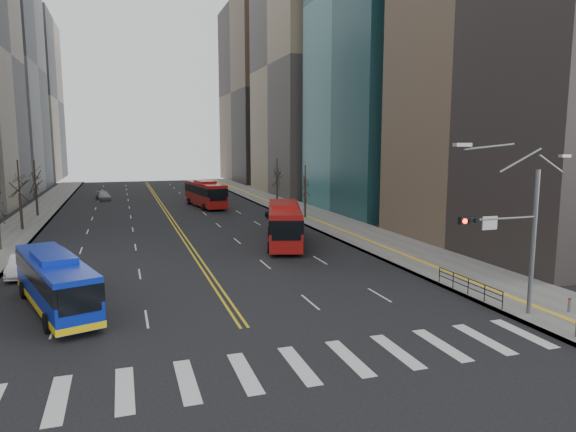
% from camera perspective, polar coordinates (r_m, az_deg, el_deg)
% --- Properties ---
extents(ground, '(220.00, 220.00, 0.00)m').
position_cam_1_polar(ground, '(22.46, -1.77, -16.62)').
color(ground, black).
extents(sidewalk_right, '(7.00, 130.00, 0.15)m').
position_cam_1_polar(sidewalk_right, '(69.24, 1.66, 0.45)').
color(sidewalk_right, slate).
rests_on(sidewalk_right, ground).
extents(sidewalk_left, '(5.00, 130.00, 0.15)m').
position_cam_1_polar(sidewalk_left, '(66.13, -27.29, -0.83)').
color(sidewalk_left, slate).
rests_on(sidewalk_left, ground).
extents(crosswalk, '(26.70, 4.00, 0.01)m').
position_cam_1_polar(crosswalk, '(22.45, -1.77, -16.61)').
color(crosswalk, silver).
rests_on(crosswalk, ground).
extents(centerline, '(0.55, 100.00, 0.01)m').
position_cam_1_polar(centerline, '(75.38, -13.61, 0.81)').
color(centerline, gold).
rests_on(centerline, ground).
extents(office_towers, '(83.00, 134.00, 58.00)m').
position_cam_1_polar(office_towers, '(89.45, -14.80, 17.28)').
color(office_towers, gray).
rests_on(office_towers, ground).
extents(signal_mast, '(5.37, 0.37, 9.39)m').
position_cam_1_polar(signal_mast, '(29.40, 23.67, -1.43)').
color(signal_mast, slate).
rests_on(signal_mast, ground).
extents(pedestrian_railing, '(0.06, 6.06, 1.02)m').
position_cam_1_polar(pedestrian_railing, '(33.58, 19.40, -7.11)').
color(pedestrian_railing, black).
rests_on(pedestrian_railing, sidewalk_right).
extents(street_trees, '(35.20, 47.20, 7.60)m').
position_cam_1_polar(street_trees, '(54.33, -19.61, 2.93)').
color(street_trees, '#2E251C').
rests_on(street_trees, ground).
extents(blue_bus, '(5.61, 11.28, 3.25)m').
position_cam_1_polar(blue_bus, '(31.92, -24.47, -6.54)').
color(blue_bus, '#0B23AA').
rests_on(blue_bus, ground).
extents(red_bus_near, '(6.17, 12.62, 3.88)m').
position_cam_1_polar(red_bus_near, '(47.58, -0.41, -0.58)').
color(red_bus_near, '#A61411').
rests_on(red_bus_near, ground).
extents(red_bus_far, '(4.45, 12.56, 3.87)m').
position_cam_1_polar(red_bus_far, '(76.01, -9.19, 2.62)').
color(red_bus_far, '#A61411').
rests_on(red_bus_far, ground).
extents(car_white, '(1.79, 4.83, 1.58)m').
position_cam_1_polar(car_white, '(41.10, -27.27, -4.85)').
color(car_white, white).
rests_on(car_white, ground).
extents(car_dark_mid, '(3.06, 4.36, 1.38)m').
position_cam_1_polar(car_dark_mid, '(62.59, -1.01, 0.19)').
color(car_dark_mid, black).
rests_on(car_dark_mid, ground).
extents(car_silver, '(2.68, 5.00, 1.38)m').
position_cam_1_polar(car_silver, '(89.59, -19.84, 2.13)').
color(car_silver, '#949499').
rests_on(car_silver, ground).
extents(car_dark_far, '(2.56, 4.25, 1.10)m').
position_cam_1_polar(car_dark_far, '(81.14, -8.28, 1.85)').
color(car_dark_far, black).
rests_on(car_dark_far, ground).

